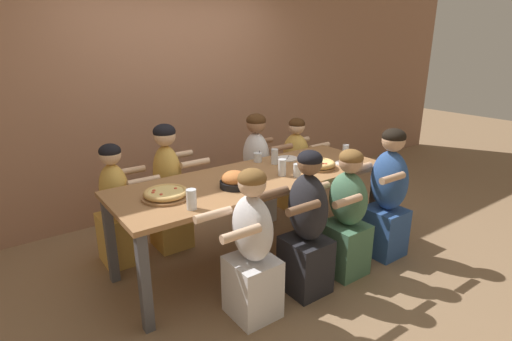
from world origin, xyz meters
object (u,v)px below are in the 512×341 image
empty_plate_b (287,158)px  skillet_bowl (234,180)px  diner_far_midright (256,172)px  diner_far_left (117,210)px  drinking_glass_a (192,201)px  drinking_glass_c (282,168)px  diner_near_midright (346,218)px  diner_near_midleft (252,252)px  cocktail_glass_blue (258,158)px  drinking_glass_e (297,171)px  drinking_glass_b (345,152)px  diner_near_center (306,230)px  diner_far_midleft (169,192)px  empty_plate_a (345,163)px  pizza_board_main (319,164)px  diner_far_right (296,168)px  diner_near_right (387,198)px  drinking_glass_d (275,158)px  pizza_board_second (166,194)px

empty_plate_b → skillet_bowl: bearing=-157.3°
diner_far_midright → diner_far_left: (-1.51, 0.00, -0.06)m
drinking_glass_a → drinking_glass_c: drinking_glass_c is taller
diner_near_midright → diner_near_midleft: diner_near_midleft is taller
cocktail_glass_blue → diner_far_left: (-1.30, 0.32, -0.33)m
drinking_glass_a → drinking_glass_e: bearing=4.9°
empty_plate_b → drinking_glass_b: bearing=-29.8°
diner_near_center → diner_far_midleft: bearing=22.7°
empty_plate_b → drinking_glass_a: 1.45m
skillet_bowl → empty_plate_a: bearing=-4.2°
cocktail_glass_blue → diner_far_midright: size_ratio=0.09×
pizza_board_main → empty_plate_b: size_ratio=1.50×
skillet_bowl → diner_near_midright: size_ratio=0.31×
empty_plate_b → cocktail_glass_blue: cocktail_glass_blue is taller
empty_plate_a → diner_far_right: diner_far_right is taller
empty_plate_a → diner_near_right: diner_near_right is taller
diner_near_midleft → drinking_glass_d: bearing=-45.8°
empty_plate_a → diner_near_midleft: (-1.41, -0.44, -0.28)m
empty_plate_b → drinking_glass_d: size_ratio=1.43×
diner_far_midright → diner_far_left: 1.51m
pizza_board_second → diner_far_midright: bearing=26.6°
diner_near_midleft → pizza_board_second: bearing=27.5°
drinking_glass_a → diner_far_midright: size_ratio=0.12×
diner_far_midright → diner_far_right: bearing=90.0°
drinking_glass_a → drinking_glass_b: (1.86, 0.26, -0.01)m
pizza_board_main → drinking_glass_d: 0.43m
skillet_bowl → cocktail_glass_blue: (0.57, 0.46, -0.02)m
drinking_glass_b → diner_near_center: (-1.07, -0.59, -0.32)m
diner_near_midright → drinking_glass_e: bearing=22.5°
cocktail_glass_blue → drinking_glass_e: size_ratio=0.96×
drinking_glass_e → diner_near_center: diner_near_center is taller
pizza_board_second → diner_far_right: bearing=19.3°
drinking_glass_b → drinking_glass_d: 0.76m
empty_plate_b → drinking_glass_d: (-0.20, -0.05, 0.06)m
skillet_bowl → diner_far_midright: diner_far_midright is taller
pizza_board_main → diner_far_right: 0.98m
diner_far_midleft → empty_plate_a: bearing=58.9°
drinking_glass_e → skillet_bowl: bearing=170.5°
cocktail_glass_blue → diner_near_midright: (0.19, -0.99, -0.33)m
diner_near_center → drinking_glass_d: bearing=-22.6°
empty_plate_a → empty_plate_b: 0.56m
skillet_bowl → diner_near_center: size_ratio=0.30×
drinking_glass_b → diner_far_midright: bearing=129.8°
pizza_board_main → drinking_glass_a: 1.40m
skillet_bowl → drinking_glass_c: size_ratio=2.34×
diner_near_midright → cocktail_glass_blue: bearing=10.9°
diner_near_center → diner_near_midleft: bearing=90.0°
pizza_board_main → drinking_glass_b: bearing=11.9°
diner_far_left → diner_near_right: bearing=57.2°
cocktail_glass_blue → pizza_board_main: bearing=-55.6°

